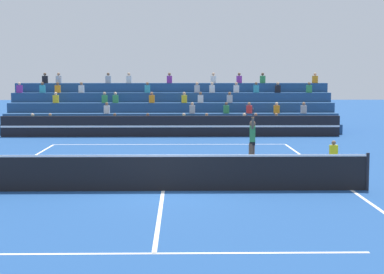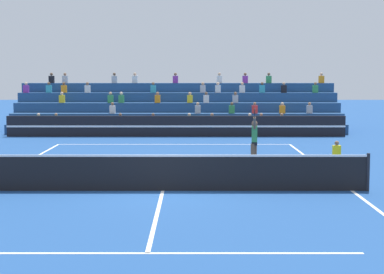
# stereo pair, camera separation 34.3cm
# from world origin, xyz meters

# --- Properties ---
(ground_plane) EXTENTS (120.00, 120.00, 0.00)m
(ground_plane) POSITION_xyz_m (0.00, 0.00, 0.00)
(ground_plane) COLOR navy
(court_lines) EXTENTS (11.10, 23.90, 0.01)m
(court_lines) POSITION_xyz_m (0.00, 0.00, 0.00)
(court_lines) COLOR white
(court_lines) RESTS_ON ground
(tennis_net) EXTENTS (12.00, 0.10, 1.10)m
(tennis_net) POSITION_xyz_m (0.00, 0.00, 0.54)
(tennis_net) COLOR black
(tennis_net) RESTS_ON ground
(sponsor_banner_wall) EXTENTS (18.00, 0.26, 1.10)m
(sponsor_banner_wall) POSITION_xyz_m (0.00, 15.64, 0.55)
(sponsor_banner_wall) COLOR black
(sponsor_banner_wall) RESTS_ON ground
(bleacher_stand) EXTENTS (18.79, 4.75, 3.38)m
(bleacher_stand) POSITION_xyz_m (0.00, 19.45, 1.02)
(bleacher_stand) COLOR navy
(bleacher_stand) RESTS_ON ground
(ball_kid_courtside) EXTENTS (0.30, 0.36, 0.84)m
(ball_kid_courtside) POSITION_xyz_m (6.32, 5.71, 0.33)
(ball_kid_courtside) COLOR black
(ball_kid_courtside) RESTS_ON ground
(tennis_player) EXTENTS (0.37, 1.36, 2.28)m
(tennis_player) POSITION_xyz_m (3.07, 4.33, 0.98)
(tennis_player) COLOR brown
(tennis_player) RESTS_ON ground
(tennis_ball) EXTENTS (0.07, 0.07, 0.07)m
(tennis_ball) POSITION_xyz_m (-1.39, 2.65, 0.03)
(tennis_ball) COLOR #C6DB33
(tennis_ball) RESTS_ON ground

